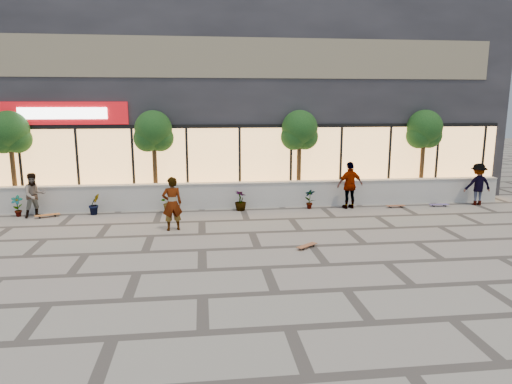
{
  "coord_description": "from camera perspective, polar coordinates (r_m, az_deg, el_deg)",
  "views": [
    {
      "loc": [
        -1.57,
        -11.14,
        4.2
      ],
      "look_at": [
        0.18,
        3.58,
        1.3
      ],
      "focal_mm": 32.0,
      "sensor_mm": 36.0,
      "label": 1
    }
  ],
  "objects": [
    {
      "name": "skateboard_right_far",
      "position": [
        20.28,
        21.9,
        -1.46
      ],
      "size": [
        0.8,
        0.23,
        0.1
      ],
      "rotation": [
        0.0,
        0.0,
        -0.04
      ],
      "color": "#5B4A88",
      "rests_on": "ground"
    },
    {
      "name": "skateboard_left",
      "position": [
        18.74,
        -24.62,
        -2.63
      ],
      "size": [
        0.89,
        0.54,
        0.1
      ],
      "rotation": [
        0.0,
        0.0,
        0.4
      ],
      "color": "orange",
      "rests_on": "ground"
    },
    {
      "name": "skater_right_far",
      "position": [
        21.08,
        25.99,
        0.87
      ],
      "size": [
        1.14,
        0.66,
        1.75
      ],
      "primitive_type": "imported",
      "rotation": [
        0.0,
        0.0,
        3.13
      ],
      "color": "maroon",
      "rests_on": "ground"
    },
    {
      "name": "tree_midwest",
      "position": [
        18.97,
        -12.69,
        7.14
      ],
      "size": [
        1.6,
        1.5,
        3.92
      ],
      "color": "#402B17",
      "rests_on": "ground"
    },
    {
      "name": "tree_west",
      "position": [
        20.29,
        -28.43,
        6.32
      ],
      "size": [
        1.6,
        1.5,
        3.92
      ],
      "color": "#402B17",
      "rests_on": "ground"
    },
    {
      "name": "tree_east",
      "position": [
        21.16,
        20.29,
        7.11
      ],
      "size": [
        1.6,
        1.5,
        3.92
      ],
      "color": "#402B17",
      "rests_on": "ground"
    },
    {
      "name": "skateboard_right_near",
      "position": [
        19.46,
        17.06,
        -1.65
      ],
      "size": [
        0.78,
        0.23,
        0.09
      ],
      "rotation": [
        0.0,
        0.0,
        0.04
      ],
      "color": "brown",
      "rests_on": "ground"
    },
    {
      "name": "shrub_a",
      "position": [
        19.28,
        -27.68,
        -1.56
      ],
      "size": [
        0.43,
        0.29,
        0.81
      ],
      "primitive_type": "imported",
      "color": "black",
      "rests_on": "ground"
    },
    {
      "name": "tree_mideast",
      "position": [
        19.31,
        5.46,
        7.42
      ],
      "size": [
        1.6,
        1.5,
        3.92
      ],
      "color": "#402B17",
      "rests_on": "ground"
    },
    {
      "name": "skater_left",
      "position": [
        18.82,
        -25.97,
        -0.36
      ],
      "size": [
        1.02,
        0.98,
        1.67
      ],
      "primitive_type": "imported",
      "rotation": [
        0.0,
        0.0,
        0.61
      ],
      "color": "#9E7E66",
      "rests_on": "ground"
    },
    {
      "name": "ground",
      "position": [
        12.01,
        1.2,
        -9.41
      ],
      "size": [
        80.0,
        80.0,
        0.0
      ],
      "primitive_type": "plane",
      "color": "gray",
      "rests_on": "ground"
    },
    {
      "name": "planter_wall",
      "position": [
        18.57,
        -1.78,
        -0.35
      ],
      "size": [
        22.0,
        0.42,
        1.04
      ],
      "color": "silver",
      "rests_on": "ground"
    },
    {
      "name": "skateboard_center",
      "position": [
        13.58,
        6.37,
        -6.67
      ],
      "size": [
        0.72,
        0.62,
        0.09
      ],
      "rotation": [
        0.0,
        0.0,
        0.66
      ],
      "color": "brown",
      "rests_on": "ground"
    },
    {
      "name": "skater_right_near",
      "position": [
        18.69,
        11.67,
        0.83
      ],
      "size": [
        1.18,
        0.67,
        1.9
      ],
      "primitive_type": "imported",
      "rotation": [
        0.0,
        0.0,
        3.34
      ],
      "color": "silver",
      "rests_on": "ground"
    },
    {
      "name": "shrub_d",
      "position": [
        18.05,
        -1.94,
        -1.07
      ],
      "size": [
        0.64,
        0.64,
        0.81
      ],
      "primitive_type": "imported",
      "rotation": [
        0.0,
        0.0,
        2.46
      ],
      "color": "black",
      "rests_on": "ground"
    },
    {
      "name": "shrub_b",
      "position": [
        18.46,
        -19.54,
        -1.44
      ],
      "size": [
        0.57,
        0.57,
        0.81
      ],
      "primitive_type": "imported",
      "rotation": [
        0.0,
        0.0,
        0.82
      ],
      "color": "black",
      "rests_on": "ground"
    },
    {
      "name": "shrub_c",
      "position": [
        18.04,
        -10.84,
        -1.27
      ],
      "size": [
        0.68,
        0.77,
        0.81
      ],
      "primitive_type": "imported",
      "rotation": [
        0.0,
        0.0,
        1.64
      ],
      "color": "black",
      "rests_on": "ground"
    },
    {
      "name": "skater_center",
      "position": [
        15.42,
        -10.44,
        -1.44
      ],
      "size": [
        0.74,
        0.57,
        1.82
      ],
      "primitive_type": "imported",
      "rotation": [
        0.0,
        0.0,
        3.36
      ],
      "color": "white",
      "rests_on": "ground"
    },
    {
      "name": "shrub_e",
      "position": [
        18.49,
        6.73,
        -0.84
      ],
      "size": [
        0.46,
        0.35,
        0.81
      ],
      "primitive_type": "imported",
      "rotation": [
        0.0,
        0.0,
        3.28
      ],
      "color": "black",
      "rests_on": "ground"
    },
    {
      "name": "retail_building",
      "position": [
        23.67,
        -3.03,
        11.18
      ],
      "size": [
        24.0,
        9.17,
        8.5
      ],
      "color": "black",
      "rests_on": "ground"
    }
  ]
}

